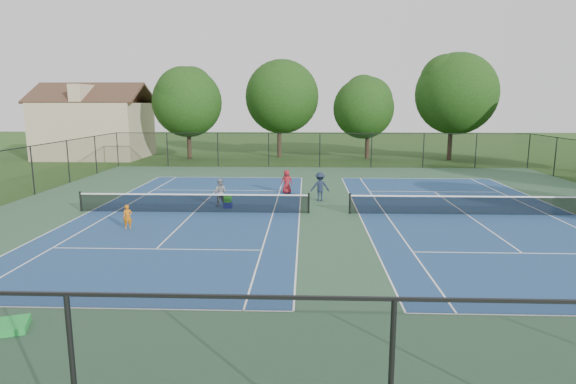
{
  "coord_description": "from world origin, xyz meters",
  "views": [
    {
      "loc": [
        -1.2,
        -24.14,
        5.59
      ],
      "look_at": [
        -2.08,
        -1.0,
        1.3
      ],
      "focal_mm": 30.0,
      "sensor_mm": 36.0,
      "label": 1
    }
  ],
  "objects_px": {
    "clapboard_house": "(95,128)",
    "child_player": "(128,217)",
    "tree_back_a": "(188,98)",
    "instructor": "(220,193)",
    "ball_hopper": "(228,198)",
    "tree_back_b": "(279,93)",
    "tree_back_c": "(368,104)",
    "ball_crate": "(228,205)",
    "tree_back_d": "(453,90)",
    "bystander_b": "(320,187)",
    "bystander_c": "(287,182)"
  },
  "relations": [
    {
      "from": "instructor",
      "to": "ball_hopper",
      "type": "bearing_deg",
      "value": 141.92
    },
    {
      "from": "tree_back_d",
      "to": "instructor",
      "type": "relative_size",
      "value": 6.7
    },
    {
      "from": "tree_back_c",
      "to": "ball_hopper",
      "type": "distance_m",
      "value": 26.52
    },
    {
      "from": "tree_back_b",
      "to": "tree_back_c",
      "type": "distance_m",
      "value": 9.12
    },
    {
      "from": "tree_back_a",
      "to": "instructor",
      "type": "distance_m",
      "value": 24.13
    },
    {
      "from": "tree_back_b",
      "to": "ball_crate",
      "type": "height_order",
      "value": "tree_back_b"
    },
    {
      "from": "clapboard_house",
      "to": "tree_back_a",
      "type": "bearing_deg",
      "value": -5.71
    },
    {
      "from": "child_player",
      "to": "tree_back_d",
      "type": "bearing_deg",
      "value": 29.36
    },
    {
      "from": "tree_back_c",
      "to": "tree_back_d",
      "type": "xyz_separation_m",
      "value": [
        8.0,
        -1.0,
        1.34
      ]
    },
    {
      "from": "bystander_b",
      "to": "ball_crate",
      "type": "relative_size",
      "value": 4.07
    },
    {
      "from": "clapboard_house",
      "to": "ball_crate",
      "type": "relative_size",
      "value": 26.31
    },
    {
      "from": "tree_back_b",
      "to": "ball_crate",
      "type": "xyz_separation_m",
      "value": [
        -1.41,
        -24.89,
        -6.43
      ]
    },
    {
      "from": "tree_back_d",
      "to": "bystander_c",
      "type": "bearing_deg",
      "value": -129.79
    },
    {
      "from": "tree_back_d",
      "to": "instructor",
      "type": "distance_m",
      "value": 29.97
    },
    {
      "from": "bystander_b",
      "to": "instructor",
      "type": "bearing_deg",
      "value": 10.29
    },
    {
      "from": "tree_back_a",
      "to": "instructor",
      "type": "height_order",
      "value": "tree_back_a"
    },
    {
      "from": "tree_back_b",
      "to": "tree_back_d",
      "type": "distance_m",
      "value": 17.12
    },
    {
      "from": "tree_back_d",
      "to": "ball_crate",
      "type": "xyz_separation_m",
      "value": [
        -18.41,
        -22.89,
        -6.66
      ]
    },
    {
      "from": "ball_hopper",
      "to": "clapboard_house",
      "type": "bearing_deg",
      "value": 126.36
    },
    {
      "from": "tree_back_c",
      "to": "instructor",
      "type": "xyz_separation_m",
      "value": [
        -10.91,
        -23.46,
        -4.71
      ]
    },
    {
      "from": "tree_back_d",
      "to": "ball_hopper",
      "type": "relative_size",
      "value": 23.97
    },
    {
      "from": "tree_back_b",
      "to": "child_player",
      "type": "bearing_deg",
      "value": -100.05
    },
    {
      "from": "tree_back_d",
      "to": "bystander_c",
      "type": "relative_size",
      "value": 6.97
    },
    {
      "from": "tree_back_b",
      "to": "clapboard_house",
      "type": "bearing_deg",
      "value": -176.99
    },
    {
      "from": "child_player",
      "to": "bystander_b",
      "type": "height_order",
      "value": "bystander_b"
    },
    {
      "from": "clapboard_house",
      "to": "bystander_c",
      "type": "relative_size",
      "value": 7.26
    },
    {
      "from": "tree_back_b",
      "to": "child_player",
      "type": "xyz_separation_m",
      "value": [
        -5.21,
        -29.39,
        -6.04
      ]
    },
    {
      "from": "tree_back_c",
      "to": "instructor",
      "type": "bearing_deg",
      "value": -114.94
    },
    {
      "from": "clapboard_house",
      "to": "bystander_c",
      "type": "bearing_deg",
      "value": -43.41
    },
    {
      "from": "child_player",
      "to": "bystander_c",
      "type": "bearing_deg",
      "value": 30.99
    },
    {
      "from": "tree_back_c",
      "to": "instructor",
      "type": "relative_size",
      "value": 5.43
    },
    {
      "from": "ball_crate",
      "to": "ball_hopper",
      "type": "xyz_separation_m",
      "value": [
        0.0,
        0.0,
        0.38
      ]
    },
    {
      "from": "clapboard_house",
      "to": "child_player",
      "type": "xyz_separation_m",
      "value": [
        13.79,
        -28.39,
        -2.54
      ]
    },
    {
      "from": "tree_back_d",
      "to": "tree_back_a",
      "type": "bearing_deg",
      "value": -180.0
    },
    {
      "from": "child_player",
      "to": "ball_hopper",
      "type": "distance_m",
      "value": 5.89
    },
    {
      "from": "instructor",
      "to": "ball_crate",
      "type": "distance_m",
      "value": 0.9
    },
    {
      "from": "tree_back_c",
      "to": "bystander_c",
      "type": "relative_size",
      "value": 5.64
    },
    {
      "from": "clapboard_house",
      "to": "bystander_b",
      "type": "relative_size",
      "value": 6.46
    },
    {
      "from": "instructor",
      "to": "bystander_c",
      "type": "distance_m",
      "value": 5.3
    },
    {
      "from": "clapboard_house",
      "to": "tree_back_b",
      "type": "bearing_deg",
      "value": 3.01
    },
    {
      "from": "ball_hopper",
      "to": "tree_back_d",
      "type": "bearing_deg",
      "value": 51.18
    },
    {
      "from": "tree_back_b",
      "to": "ball_crate",
      "type": "relative_size",
      "value": 24.43
    },
    {
      "from": "bystander_c",
      "to": "ball_crate",
      "type": "bearing_deg",
      "value": 47.65
    },
    {
      "from": "ball_crate",
      "to": "bystander_c",
      "type": "bearing_deg",
      "value": 55.58
    },
    {
      "from": "ball_hopper",
      "to": "tree_back_c",
      "type": "bearing_deg",
      "value": 66.45
    },
    {
      "from": "child_player",
      "to": "ball_crate",
      "type": "distance_m",
      "value": 5.9
    },
    {
      "from": "instructor",
      "to": "bystander_b",
      "type": "relative_size",
      "value": 0.92
    },
    {
      "from": "tree_back_d",
      "to": "ball_hopper",
      "type": "height_order",
      "value": "tree_back_d"
    },
    {
      "from": "clapboard_house",
      "to": "ball_hopper",
      "type": "bearing_deg",
      "value": -53.64
    },
    {
      "from": "ball_crate",
      "to": "bystander_b",
      "type": "bearing_deg",
      "value": 23.27
    }
  ]
}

